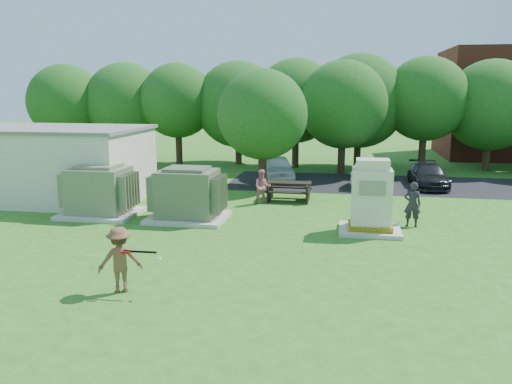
% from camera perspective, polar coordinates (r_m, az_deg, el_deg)
% --- Properties ---
extents(ground, '(120.00, 120.00, 0.00)m').
position_cam_1_polar(ground, '(15.00, -2.71, -7.91)').
color(ground, '#2D6619').
rests_on(ground, ground).
extents(service_building, '(10.00, 5.00, 3.20)m').
position_cam_1_polar(service_building, '(25.39, -23.97, 2.88)').
color(service_building, beige).
rests_on(service_building, ground).
extents(service_building_roof, '(10.20, 5.20, 0.15)m').
position_cam_1_polar(service_building_roof, '(25.22, -24.29, 6.64)').
color(service_building_roof, slate).
rests_on(service_building_roof, service_building).
extents(parking_strip, '(20.00, 6.00, 0.01)m').
position_cam_1_polar(parking_strip, '(28.00, 17.80, 0.74)').
color(parking_strip, '#232326').
rests_on(parking_strip, ground).
extents(transformer_left, '(3.00, 2.40, 2.07)m').
position_cam_1_polar(transformer_left, '(21.08, -17.42, 0.01)').
color(transformer_left, beige).
rests_on(transformer_left, ground).
extents(transformer_right, '(3.00, 2.40, 2.07)m').
position_cam_1_polar(transformer_right, '(19.65, -7.80, -0.37)').
color(transformer_right, beige).
rests_on(transformer_right, ground).
extents(generator_cabinet, '(2.16, 1.77, 2.64)m').
position_cam_1_polar(generator_cabinet, '(18.12, 13.01, -0.98)').
color(generator_cabinet, beige).
rests_on(generator_cabinet, ground).
extents(picnic_table, '(2.03, 1.52, 0.87)m').
position_cam_1_polar(picnic_table, '(22.95, 3.79, 0.35)').
color(picnic_table, black).
rests_on(picnic_table, ground).
extents(batter, '(1.25, 1.03, 1.68)m').
position_cam_1_polar(batter, '(13.05, -15.29, -7.45)').
color(batter, brown).
rests_on(batter, ground).
extents(person_by_generator, '(0.63, 0.42, 1.70)m').
position_cam_1_polar(person_by_generator, '(19.36, 17.44, -1.35)').
color(person_by_generator, black).
rests_on(person_by_generator, ground).
extents(person_at_picnic, '(0.89, 0.77, 1.56)m').
position_cam_1_polar(person_at_picnic, '(22.10, 0.74, 0.57)').
color(person_at_picnic, '#CE6D7A').
rests_on(person_at_picnic, ground).
extents(car_white, '(2.48, 4.23, 1.35)m').
position_cam_1_polar(car_white, '(28.28, 2.55, 2.77)').
color(car_white, white).
rests_on(car_white, ground).
extents(car_silver_a, '(2.18, 4.14, 1.30)m').
position_cam_1_polar(car_silver_a, '(27.28, 12.99, 2.10)').
color(car_silver_a, silver).
rests_on(car_silver_a, ground).
extents(car_dark, '(1.81, 4.20, 1.20)m').
position_cam_1_polar(car_dark, '(27.73, 19.06, 1.81)').
color(car_dark, black).
rests_on(car_dark, ground).
extents(batting_equipment, '(1.01, 0.20, 0.22)m').
position_cam_1_polar(batting_equipment, '(12.64, -13.10, -6.83)').
color(batting_equipment, black).
rests_on(batting_equipment, ground).
extents(tree_row, '(41.30, 13.30, 7.30)m').
position_cam_1_polar(tree_row, '(32.33, 7.70, 9.98)').
color(tree_row, '#47301E').
rests_on(tree_row, ground).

